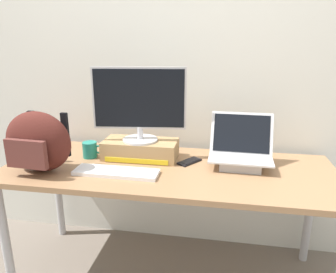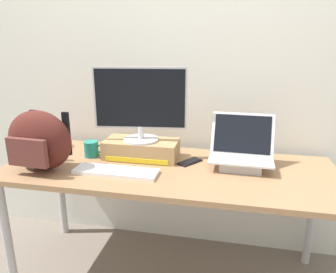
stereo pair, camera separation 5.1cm
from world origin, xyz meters
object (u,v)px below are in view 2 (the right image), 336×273
(desktop_monitor, at_px, (140,104))
(messenger_backpack, at_px, (39,141))
(external_keyboard, at_px, (116,171))
(open_laptop, at_px, (241,157))
(toner_box_yellow, at_px, (141,149))
(cell_phone, at_px, (190,162))
(plush_toy, at_px, (58,139))
(coffee_mug, at_px, (92,149))

(desktop_monitor, bearing_deg, messenger_backpack, -156.47)
(desktop_monitor, distance_m, external_keyboard, 0.42)
(open_laptop, distance_m, messenger_backpack, 1.10)
(toner_box_yellow, relative_size, messenger_backpack, 1.14)
(cell_phone, bearing_deg, desktop_monitor, -148.76)
(plush_toy, bearing_deg, coffee_mug, -22.12)
(toner_box_yellow, xyz_separation_m, external_keyboard, (-0.07, -0.26, -0.04))
(messenger_backpack, xyz_separation_m, coffee_mug, (0.18, 0.24, -0.12))
(cell_phone, bearing_deg, open_laptop, 35.17)
(open_laptop, distance_m, external_keyboard, 0.69)
(coffee_mug, relative_size, plush_toy, 1.13)
(external_keyboard, distance_m, messenger_backpack, 0.44)
(cell_phone, bearing_deg, messenger_backpack, -125.80)
(toner_box_yellow, relative_size, coffee_mug, 3.42)
(toner_box_yellow, height_order, messenger_backpack, messenger_backpack)
(toner_box_yellow, height_order, desktop_monitor, desktop_monitor)
(toner_box_yellow, relative_size, plush_toy, 3.85)
(toner_box_yellow, xyz_separation_m, open_laptop, (0.58, -0.03, 0.01))
(toner_box_yellow, height_order, external_keyboard, toner_box_yellow)
(open_laptop, height_order, messenger_backpack, messenger_backpack)
(toner_box_yellow, distance_m, external_keyboard, 0.27)
(desktop_monitor, xyz_separation_m, coffee_mug, (-0.30, -0.04, -0.28))
(desktop_monitor, bearing_deg, coffee_mug, -179.43)
(toner_box_yellow, xyz_separation_m, cell_phone, (0.30, -0.02, -0.05))
(desktop_monitor, xyz_separation_m, cell_phone, (0.30, -0.02, -0.33))
(messenger_backpack, bearing_deg, cell_phone, 22.18)
(open_laptop, relative_size, plush_toy, 3.08)
(messenger_backpack, height_order, cell_phone, messenger_backpack)
(plush_toy, bearing_deg, open_laptop, -5.12)
(external_keyboard, xyz_separation_m, plush_toy, (-0.53, 0.34, 0.05))
(external_keyboard, xyz_separation_m, messenger_backpack, (-0.42, -0.03, 0.15))
(cell_phone, bearing_deg, coffee_mug, -142.70)
(messenger_backpack, relative_size, plush_toy, 3.37)
(desktop_monitor, distance_m, coffee_mug, 0.42)
(external_keyboard, height_order, messenger_backpack, messenger_backpack)
(coffee_mug, bearing_deg, desktop_monitor, 7.50)
(coffee_mug, bearing_deg, open_laptop, 0.86)
(coffee_mug, xyz_separation_m, cell_phone, (0.60, 0.02, -0.04))
(external_keyboard, relative_size, cell_phone, 2.85)
(plush_toy, bearing_deg, external_keyboard, -32.45)
(messenger_backpack, bearing_deg, plush_toy, 110.73)
(desktop_monitor, xyz_separation_m, open_laptop, (0.58, -0.03, -0.27))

